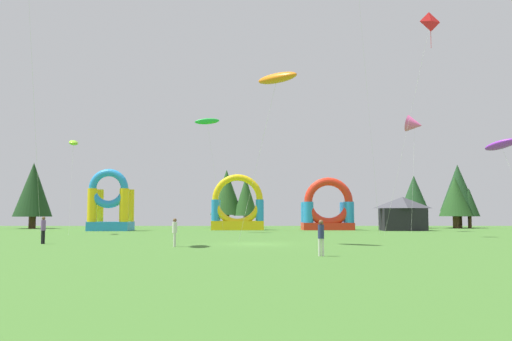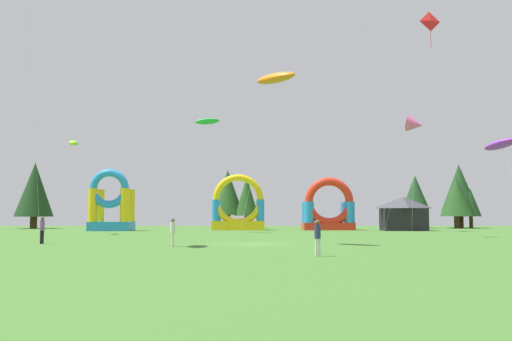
# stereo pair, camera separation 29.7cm
# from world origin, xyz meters

# --- Properties ---
(ground_plane) EXTENTS (120.00, 120.00, 0.00)m
(ground_plane) POSITION_xyz_m (0.00, 0.00, 0.00)
(ground_plane) COLOR #3D6B28
(kite_lime_parafoil) EXTENTS (1.45, 3.69, 9.48)m
(kite_lime_parafoil) POSITION_xyz_m (-18.01, 18.38, 8.98)
(kite_lime_parafoil) COLOR #8CD826
(kite_lime_parafoil) RESTS_ON ground_plane
(kite_pink_delta) EXTENTS (2.80, 3.84, 13.38)m
(kite_pink_delta) POSITION_xyz_m (18.30, 26.95, 12.24)
(kite_pink_delta) COLOR #EA599E
(kite_pink_delta) RESTS_ON ground_plane
(kite_red_diamond) EXTENTS (4.56, 3.32, 19.86)m
(kite_red_diamond) POSITION_xyz_m (15.68, 12.39, 19.08)
(kite_red_diamond) COLOR red
(kite_red_diamond) RESTS_ON ground_plane
(kite_green_parafoil) EXTENTS (3.29, 1.63, 12.60)m
(kite_green_parafoil) POSITION_xyz_m (-5.29, 23.85, 12.06)
(kite_green_parafoil) COLOR green
(kite_green_parafoil) RESTS_ON ground_plane
(kite_purple_parafoil) EXTENTS (2.84, 3.35, 7.93)m
(kite_purple_parafoil) POSITION_xyz_m (18.84, 6.27, 7.28)
(kite_purple_parafoil) COLOR purple
(kite_purple_parafoil) RESTS_ON ground_plane
(kite_orange_parafoil) EXTENTS (4.16, 4.28, 11.25)m
(kite_orange_parafoil) POSITION_xyz_m (1.29, -0.71, 10.73)
(kite_orange_parafoil) COLOR orange
(kite_orange_parafoil) RESTS_ON ground_plane
(person_far_side) EXTENTS (0.40, 0.40, 1.77)m
(person_far_side) POSITION_xyz_m (-13.94, 0.24, 1.05)
(person_far_side) COLOR black
(person_far_side) RESTS_ON ground_plane
(person_midfield) EXTENTS (0.34, 0.34, 1.65)m
(person_midfield) POSITION_xyz_m (2.83, -10.67, 0.98)
(person_midfield) COLOR silver
(person_midfield) RESTS_ON ground_plane
(person_near_camera) EXTENTS (0.30, 0.30, 1.68)m
(person_near_camera) POSITION_xyz_m (-4.92, -3.09, 1.00)
(person_near_camera) COLOR silver
(person_near_camera) RESTS_ON ground_plane
(inflatable_red_slide) EXTENTS (6.49, 3.54, 6.92)m
(inflatable_red_slide) POSITION_xyz_m (-2.19, 33.41, 2.34)
(inflatable_red_slide) COLOR yellow
(inflatable_red_slide) RESTS_ON ground_plane
(inflatable_orange_dome) EXTENTS (4.86, 3.96, 7.30)m
(inflatable_orange_dome) POSITION_xyz_m (-17.28, 30.17, 2.79)
(inflatable_orange_dome) COLOR #268CD8
(inflatable_orange_dome) RESTS_ON ground_plane
(inflatable_yellow_castle) EXTENTS (6.29, 4.50, 6.52)m
(inflatable_yellow_castle) POSITION_xyz_m (9.08, 33.53, 2.24)
(inflatable_yellow_castle) COLOR red
(inflatable_yellow_castle) RESTS_ON ground_plane
(festival_tent) EXTENTS (5.14, 3.24, 4.05)m
(festival_tent) POSITION_xyz_m (17.71, 30.67, 2.03)
(festival_tent) COLOR black
(festival_tent) RESTS_ON ground_plane
(tree_row_1) EXTENTS (5.24, 5.24, 9.17)m
(tree_row_1) POSITION_xyz_m (-30.88, 41.27, 5.38)
(tree_row_1) COLOR #4C331E
(tree_row_1) RESTS_ON ground_plane
(tree_row_2) EXTENTS (4.79, 4.79, 8.54)m
(tree_row_2) POSITION_xyz_m (-4.18, 45.88, 5.17)
(tree_row_2) COLOR #4C331E
(tree_row_2) RESTS_ON ground_plane
(tree_row_3) EXTENTS (3.50, 3.50, 7.45)m
(tree_row_3) POSITION_xyz_m (-1.34, 44.83, 4.57)
(tree_row_3) COLOR #4C331E
(tree_row_3) RESTS_ON ground_plane
(tree_row_4) EXTENTS (3.77, 3.77, 7.55)m
(tree_row_4) POSITION_xyz_m (22.88, 43.57, 5.11)
(tree_row_4) COLOR #4C331E
(tree_row_4) RESTS_ON ground_plane
(tree_row_5) EXTENTS (4.60, 4.60, 7.28)m
(tree_row_5) POSITION_xyz_m (28.48, 42.74, 4.45)
(tree_row_5) COLOR #4C331E
(tree_row_5) RESTS_ON ground_plane
(tree_row_6) EXTENTS (5.17, 5.17, 9.24)m
(tree_row_6) POSITION_xyz_m (29.67, 44.79, 5.79)
(tree_row_6) COLOR #4C331E
(tree_row_6) RESTS_ON ground_plane
(tree_row_7) EXTENTS (2.88, 2.88, 5.71)m
(tree_row_7) POSITION_xyz_m (30.76, 43.48, 3.65)
(tree_row_7) COLOR #4C331E
(tree_row_7) RESTS_ON ground_plane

